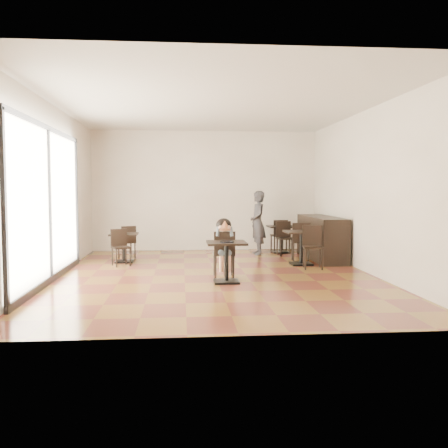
{
  "coord_description": "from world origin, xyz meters",
  "views": [
    {
      "loc": [
        -0.64,
        -9.45,
        1.64
      ],
      "look_at": [
        0.14,
        -0.29,
        1.0
      ],
      "focal_mm": 40.0,
      "sensor_mm": 36.0,
      "label": 1
    }
  ],
  "objects": [
    {
      "name": "chair_mid_b",
      "position": [
        2.06,
        0.58,
        0.44
      ],
      "size": [
        0.45,
        0.45,
        0.89
      ],
      "primitive_type": null,
      "rotation": [
        0.0,
        0.0,
        -0.13
      ],
      "color": "black",
      "rests_on": "floor"
    },
    {
      "name": "chair_back_a",
      "position": [
        1.92,
        3.5,
        0.42
      ],
      "size": [
        0.41,
        0.41,
        0.84
      ],
      "primitive_type": null,
      "rotation": [
        0.0,
        0.0,
        3.24
      ],
      "color": "black",
      "rests_on": "floor"
    },
    {
      "name": "wall_right",
      "position": [
        3.0,
        0.0,
        1.6
      ],
      "size": [
        0.01,
        8.0,
        3.2
      ],
      "primitive_type": "cube",
      "color": "white",
      "rests_on": "floor"
    },
    {
      "name": "cafe_table_back",
      "position": [
        1.92,
        3.22,
        0.35
      ],
      "size": [
        0.72,
        0.72,
        0.7
      ],
      "primitive_type": null,
      "rotation": [
        0.0,
        0.0,
        0.1
      ],
      "color": "black",
      "rests_on": "floor"
    },
    {
      "name": "storefront_window",
      "position": [
        -2.97,
        -0.5,
        1.4
      ],
      "size": [
        0.04,
        4.5,
        2.6
      ],
      "primitive_type": "cube",
      "color": "white",
      "rests_on": "floor"
    },
    {
      "name": "chair_back_b",
      "position": [
        1.92,
        2.67,
        0.42
      ],
      "size": [
        0.41,
        0.41,
        0.84
      ],
      "primitive_type": null,
      "rotation": [
        0.0,
        0.0,
        0.1
      ],
      "color": "black",
      "rests_on": "floor"
    },
    {
      "name": "ceiling",
      "position": [
        0.0,
        0.0,
        3.2
      ],
      "size": [
        6.0,
        8.0,
        0.01
      ],
      "primitive_type": "cube",
      "color": "silver",
      "rests_on": "floor"
    },
    {
      "name": "child_table",
      "position": [
        0.14,
        -0.79,
        0.36
      ],
      "size": [
        0.68,
        0.68,
        0.72
      ],
      "primitive_type": null,
      "color": "black",
      "rests_on": "floor"
    },
    {
      "name": "service_counter",
      "position": [
        2.65,
        2.0,
        0.5
      ],
      "size": [
        0.6,
        2.4,
        1.0
      ],
      "primitive_type": "cube",
      "color": "black",
      "rests_on": "floor"
    },
    {
      "name": "child_chair",
      "position": [
        0.14,
        -0.24,
        0.43
      ],
      "size": [
        0.39,
        0.39,
        0.87
      ],
      "primitive_type": null,
      "rotation": [
        0.0,
        0.0,
        3.14
      ],
      "color": "black",
      "rests_on": "floor"
    },
    {
      "name": "adult_patron",
      "position": [
        1.27,
        2.92,
        0.8
      ],
      "size": [
        0.44,
        0.62,
        1.6
      ],
      "primitive_type": "imported",
      "rotation": [
        0.0,
        0.0,
        -1.47
      ],
      "color": "#3C3B41",
      "rests_on": "floor"
    },
    {
      "name": "plate",
      "position": [
        0.14,
        -0.89,
        0.73
      ],
      "size": [
        0.24,
        0.24,
        0.01
      ],
      "primitive_type": "cylinder",
      "color": "black",
      "rests_on": "child_table"
    },
    {
      "name": "chair_left_b",
      "position": [
        -1.93,
        1.3,
        0.39
      ],
      "size": [
        0.46,
        0.46,
        0.79
      ],
      "primitive_type": null,
      "rotation": [
        0.0,
        0.0,
        0.41
      ],
      "color": "black",
      "rests_on": "floor"
    },
    {
      "name": "cafe_table_mid",
      "position": [
        1.95,
        1.13,
        0.37
      ],
      "size": [
        0.78,
        0.78,
        0.74
      ],
      "primitive_type": null,
      "rotation": [
        0.0,
        0.0,
        -0.13
      ],
      "color": "black",
      "rests_on": "floor"
    },
    {
      "name": "child",
      "position": [
        0.14,
        -0.24,
        0.55
      ],
      "size": [
        0.39,
        0.55,
        1.09
      ],
      "primitive_type": null,
      "color": "slate",
      "rests_on": "child_chair"
    },
    {
      "name": "pizza_slice",
      "position": [
        0.14,
        -0.43,
        0.95
      ],
      "size": [
        0.25,
        0.2,
        0.06
      ],
      "primitive_type": null,
      "color": "tan",
      "rests_on": "child"
    },
    {
      "name": "chair_mid_a",
      "position": [
        2.06,
        1.68,
        0.44
      ],
      "size": [
        0.45,
        0.45,
        0.89
      ],
      "primitive_type": null,
      "rotation": [
        0.0,
        0.0,
        3.01
      ],
      "color": "black",
      "rests_on": "floor"
    },
    {
      "name": "chair_left_a",
      "position": [
        -1.93,
        2.4,
        0.39
      ],
      "size": [
        0.46,
        0.46,
        0.79
      ],
      "primitive_type": null,
      "rotation": [
        0.0,
        0.0,
        3.55
      ],
      "color": "black",
      "rests_on": "floor"
    },
    {
      "name": "wall_front",
      "position": [
        0.0,
        -4.0,
        1.6
      ],
      "size": [
        6.0,
        0.01,
        3.2
      ],
      "primitive_type": "cube",
      "color": "white",
      "rests_on": "floor"
    },
    {
      "name": "cafe_table_left",
      "position": [
        -1.93,
        1.85,
        0.33
      ],
      "size": [
        0.81,
        0.81,
        0.65
      ],
      "primitive_type": null,
      "rotation": [
        0.0,
        0.0,
        0.41
      ],
      "color": "black",
      "rests_on": "floor"
    },
    {
      "name": "wall_left",
      "position": [
        -3.0,
        0.0,
        1.6
      ],
      "size": [
        0.01,
        8.0,
        3.2
      ],
      "primitive_type": "cube",
      "color": "white",
      "rests_on": "floor"
    },
    {
      "name": "wall_back",
      "position": [
        0.0,
        4.0,
        1.6
      ],
      "size": [
        6.0,
        0.01,
        3.2
      ],
      "primitive_type": "cube",
      "color": "white",
      "rests_on": "floor"
    },
    {
      "name": "floor",
      "position": [
        0.0,
        0.0,
        0.0
      ],
      "size": [
        6.0,
        8.0,
        0.01
      ],
      "primitive_type": "cube",
      "color": "brown",
      "rests_on": "ground"
    }
  ]
}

